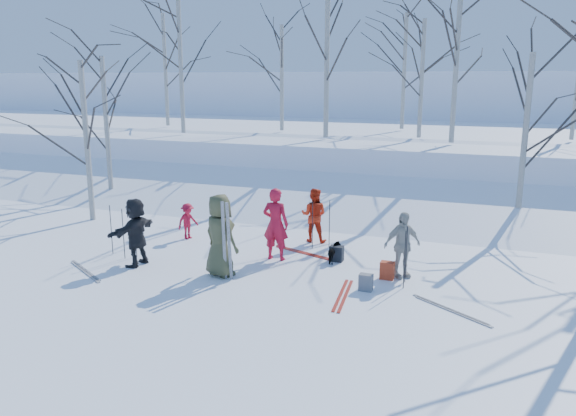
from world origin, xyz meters
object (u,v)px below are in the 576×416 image
at_px(skier_red_seated, 188,221).
at_px(skier_grey_west, 136,232).
at_px(skier_olive_center, 220,236).
at_px(skier_redor_behind, 314,215).
at_px(skier_red_north, 276,224).
at_px(dog, 334,253).
at_px(backpack_grey, 366,282).
at_px(backpack_red, 387,270).
at_px(backpack_dark, 337,253).
at_px(skier_cream_east, 402,245).

xyz_separation_m(skier_red_seated, skier_grey_west, (0.04, -2.55, 0.33)).
distance_m(skier_olive_center, skier_redor_behind, 3.72).
height_order(skier_red_north, skier_red_seated, skier_red_north).
bearing_deg(skier_olive_center, dog, -118.61).
bearing_deg(skier_grey_west, skier_red_north, 122.24).
xyz_separation_m(skier_redor_behind, skier_red_seated, (-3.55, -1.02, -0.25)).
xyz_separation_m(skier_olive_center, backpack_grey, (3.47, 0.26, -0.80)).
distance_m(skier_olive_center, backpack_red, 4.02).
relative_size(skier_red_north, skier_grey_west, 1.10).
bearing_deg(backpack_red, skier_grey_west, -168.70).
xyz_separation_m(dog, backpack_grey, (1.20, -1.61, -0.07)).
xyz_separation_m(skier_red_seated, dog, (4.64, -0.62, -0.27)).
distance_m(skier_redor_behind, backpack_dark, 1.94).
height_order(skier_red_seated, backpack_red, skier_red_seated).
bearing_deg(backpack_dark, skier_red_north, -164.64).
bearing_deg(backpack_dark, skier_olive_center, -138.35).
relative_size(skier_cream_east, backpack_dark, 3.97).
relative_size(skier_olive_center, backpack_red, 4.73).
relative_size(skier_olive_center, skier_redor_behind, 1.27).
relative_size(dog, backpack_grey, 1.60).
distance_m(skier_olive_center, skier_red_seated, 3.48).
xyz_separation_m(skier_red_seated, backpack_dark, (4.66, -0.46, -0.33)).
relative_size(dog, backpack_dark, 1.52).
xyz_separation_m(skier_cream_east, skier_grey_west, (-6.39, -1.47, 0.07)).
relative_size(skier_red_north, skier_cream_east, 1.19).
relative_size(skier_red_seated, skier_cream_east, 0.67).
height_order(dog, backpack_dark, dog).
distance_m(skier_cream_east, skier_grey_west, 6.55).
bearing_deg(skier_red_seated, skier_redor_behind, -50.42).
bearing_deg(skier_red_north, skier_cream_east, 175.83).
bearing_deg(skier_cream_east, skier_redor_behind, 104.87).
height_order(skier_red_seated, skier_cream_east, skier_cream_east).
height_order(skier_red_north, backpack_red, skier_red_north).
xyz_separation_m(skier_olive_center, skier_cream_east, (4.05, 1.42, -0.20)).
height_order(skier_red_north, backpack_dark, skier_red_north).
distance_m(backpack_red, backpack_dark, 1.71).
height_order(skier_grey_west, dog, skier_grey_west).
height_order(skier_redor_behind, backpack_grey, skier_redor_behind).
bearing_deg(skier_cream_east, skier_red_north, 137.68).
bearing_deg(skier_grey_west, backpack_dark, 118.23).
relative_size(skier_redor_behind, backpack_grey, 4.11).
bearing_deg(dog, skier_red_north, 3.67).
height_order(skier_grey_west, backpack_red, skier_grey_west).
bearing_deg(skier_grey_west, skier_olive_center, 95.23).
bearing_deg(skier_red_north, backpack_red, 170.80).
bearing_deg(skier_redor_behind, skier_red_seated, 11.17).
height_order(skier_redor_behind, backpack_dark, skier_redor_behind).
relative_size(skier_red_seated, backpack_grey, 2.78).
bearing_deg(backpack_grey, skier_red_seated, 159.04).
bearing_deg(skier_red_seated, dog, -74.12).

